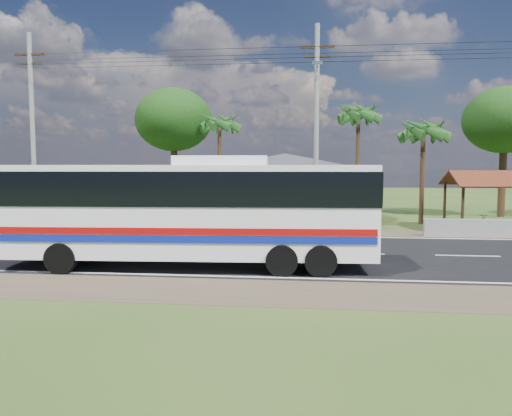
% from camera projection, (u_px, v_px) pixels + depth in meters
% --- Properties ---
extents(ground, '(120.00, 120.00, 0.00)m').
position_uv_depth(ground, '(244.00, 252.00, 20.89)').
color(ground, '#284518').
rests_on(ground, ground).
extents(road, '(120.00, 16.00, 0.03)m').
position_uv_depth(road, '(244.00, 252.00, 20.89)').
color(road, black).
rests_on(road, ground).
extents(house, '(12.40, 10.00, 5.00)m').
position_uv_depth(house, '(285.00, 180.00, 33.42)').
color(house, tan).
rests_on(house, ground).
extents(waiting_shed, '(5.20, 4.48, 3.35)m').
position_uv_depth(waiting_shed, '(497.00, 181.00, 27.64)').
color(waiting_shed, '#372714').
rests_on(waiting_shed, ground).
extents(concrete_barrier, '(7.00, 0.30, 0.90)m').
position_uv_depth(concrete_barrier, '(495.00, 228.00, 25.07)').
color(concrete_barrier, '#9E9E99').
rests_on(concrete_barrier, ground).
extents(utility_poles, '(32.80, 2.22, 11.00)m').
position_uv_depth(utility_poles, '(310.00, 125.00, 26.51)').
color(utility_poles, '#9E9E99').
rests_on(utility_poles, ground).
extents(palm_near, '(2.80, 2.80, 6.70)m').
position_uv_depth(palm_near, '(423.00, 131.00, 30.24)').
color(palm_near, '#47301E').
rests_on(palm_near, ground).
extents(palm_mid, '(2.80, 2.80, 8.20)m').
position_uv_depth(palm_mid, '(358.00, 114.00, 34.95)').
color(palm_mid, '#47301E').
rests_on(palm_mid, ground).
extents(palm_far, '(2.80, 2.80, 7.70)m').
position_uv_depth(palm_far, '(219.00, 123.00, 36.59)').
color(palm_far, '#47301E').
rests_on(palm_far, ground).
extents(tree_behind_house, '(6.00, 6.00, 9.61)m').
position_uv_depth(tree_behind_house, '(174.00, 120.00, 38.97)').
color(tree_behind_house, '#47301E').
rests_on(tree_behind_house, ground).
extents(tree_behind_shed, '(5.60, 5.60, 9.02)m').
position_uv_depth(tree_behind_shed, '(505.00, 121.00, 34.39)').
color(tree_behind_shed, '#47301E').
rests_on(tree_behind_shed, ground).
extents(coach_bus, '(12.87, 3.42, 3.96)m').
position_uv_depth(coach_bus, '(192.00, 204.00, 17.50)').
color(coach_bus, white).
rests_on(coach_bus, ground).
extents(motorcycle, '(1.82, 1.09, 0.90)m').
position_uv_depth(motorcycle, '(476.00, 223.00, 27.32)').
color(motorcycle, black).
rests_on(motorcycle, ground).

